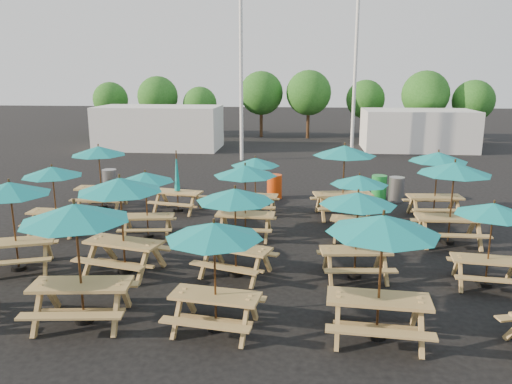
# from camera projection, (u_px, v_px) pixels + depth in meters

# --- Properties ---
(ground) EXTENTS (120.00, 120.00, 0.00)m
(ground) POSITION_uv_depth(u_px,v_px,m) (251.00, 238.00, 15.35)
(ground) COLOR black
(ground) RESTS_ON ground
(picnic_unit_1) EXTENTS (2.54, 2.54, 2.34)m
(picnic_unit_1) POSITION_uv_depth(u_px,v_px,m) (10.00, 194.00, 12.42)
(picnic_unit_1) COLOR tan
(picnic_unit_1) RESTS_ON ground
(picnic_unit_2) EXTENTS (1.89, 1.89, 2.17)m
(picnic_unit_2) POSITION_uv_depth(u_px,v_px,m) (53.00, 176.00, 15.39)
(picnic_unit_2) COLOR tan
(picnic_unit_2) RESTS_ON ground
(picnic_unit_3) EXTENTS (2.06, 2.06, 2.36)m
(picnic_unit_3) POSITION_uv_depth(u_px,v_px,m) (99.00, 155.00, 18.31)
(picnic_unit_3) COLOR tan
(picnic_unit_3) RESTS_ON ground
(picnic_unit_4) EXTENTS (2.36, 2.36, 2.52)m
(picnic_unit_4) POSITION_uv_depth(u_px,v_px,m) (75.00, 220.00, 9.70)
(picnic_unit_4) COLOR tan
(picnic_unit_4) RESTS_ON ground
(picnic_unit_5) EXTENTS (2.55, 2.55, 2.48)m
(picnic_unit_5) POSITION_uv_depth(u_px,v_px,m) (120.00, 191.00, 12.25)
(picnic_unit_5) COLOR tan
(picnic_unit_5) RESTS_ON ground
(picnic_unit_6) EXTENTS (1.97, 1.97, 2.06)m
(picnic_unit_6) POSITION_uv_depth(u_px,v_px,m) (145.00, 181.00, 15.04)
(picnic_unit_6) COLOR tan
(picnic_unit_6) RESTS_ON ground
(picnic_unit_7) EXTENTS (2.02, 1.84, 2.25)m
(picnic_unit_7) POSITION_uv_depth(u_px,v_px,m) (177.00, 187.00, 18.11)
(picnic_unit_7) COLOR tan
(picnic_unit_7) RESTS_ON ground
(picnic_unit_8) EXTENTS (2.14, 2.14, 2.23)m
(picnic_unit_8) POSITION_uv_depth(u_px,v_px,m) (214.00, 237.00, 9.46)
(picnic_unit_8) COLOR tan
(picnic_unit_8) RESTS_ON ground
(picnic_unit_9) EXTENTS (2.42, 2.42, 2.26)m
(picnic_unit_9) POSITION_uv_depth(u_px,v_px,m) (235.00, 200.00, 12.08)
(picnic_unit_9) COLOR tan
(picnic_unit_9) RESTS_ON ground
(picnic_unit_10) EXTENTS (2.02, 2.02, 2.28)m
(picnic_unit_10) POSITION_uv_depth(u_px,v_px,m) (245.00, 175.00, 14.99)
(picnic_unit_10) COLOR tan
(picnic_unit_10) RESTS_ON ground
(picnic_unit_11) EXTENTS (1.85, 1.85, 2.05)m
(picnic_unit_11) POSITION_uv_depth(u_px,v_px,m) (255.00, 165.00, 17.65)
(picnic_unit_11) COLOR tan
(picnic_unit_11) RESTS_ON ground
(picnic_unit_12) EXTENTS (2.25, 2.25, 2.47)m
(picnic_unit_12) POSITION_uv_depth(u_px,v_px,m) (383.00, 232.00, 9.11)
(picnic_unit_12) COLOR tan
(picnic_unit_12) RESTS_ON ground
(picnic_unit_13) EXTENTS (2.05, 2.05, 2.20)m
(picnic_unit_13) POSITION_uv_depth(u_px,v_px,m) (358.00, 204.00, 11.97)
(picnic_unit_13) COLOR tan
(picnic_unit_13) RESTS_ON ground
(picnic_unit_14) EXTENTS (1.98, 1.98, 2.03)m
(picnic_unit_14) POSITION_uv_depth(u_px,v_px,m) (359.00, 184.00, 14.76)
(picnic_unit_14) COLOR tan
(picnic_unit_14) RESTS_ON ground
(picnic_unit_15) EXTENTS (2.50, 2.50, 2.56)m
(picnic_unit_15) POSITION_uv_depth(u_px,v_px,m) (344.00, 155.00, 17.09)
(picnic_unit_15) COLOR tan
(picnic_unit_15) RESTS_ON ground
(picnic_unit_17) EXTENTS (1.94, 1.94, 2.07)m
(picnic_unit_17) POSITION_uv_depth(u_px,v_px,m) (493.00, 215.00, 11.49)
(picnic_unit_17) COLOR tan
(picnic_unit_17) RESTS_ON ground
(picnic_unit_18) EXTENTS (2.12, 2.12, 2.48)m
(picnic_unit_18) POSITION_uv_depth(u_px,v_px,m) (454.00, 173.00, 14.36)
(picnic_unit_18) COLOR tan
(picnic_unit_18) RESTS_ON ground
(picnic_unit_19) EXTENTS (2.11, 2.11, 2.35)m
(picnic_unit_19) POSITION_uv_depth(u_px,v_px,m) (438.00, 161.00, 17.04)
(picnic_unit_19) COLOR tan
(picnic_unit_19) RESTS_ON ground
(waste_bin_0) EXTENTS (0.60, 0.60, 0.96)m
(waste_bin_0) POSITION_uv_depth(u_px,v_px,m) (110.00, 181.00, 21.21)
(waste_bin_0) COLOR gray
(waste_bin_0) RESTS_ON ground
(waste_bin_1) EXTENTS (0.60, 0.60, 0.96)m
(waste_bin_1) POSITION_uv_depth(u_px,v_px,m) (274.00, 187.00, 20.11)
(waste_bin_1) COLOR #D93E0C
(waste_bin_1) RESTS_ON ground
(waste_bin_2) EXTENTS (0.60, 0.60, 0.96)m
(waste_bin_2) POSITION_uv_depth(u_px,v_px,m) (379.00, 187.00, 19.98)
(waste_bin_2) COLOR #188633
(waste_bin_2) RESTS_ON ground
(waste_bin_3) EXTENTS (0.60, 0.60, 0.96)m
(waste_bin_3) POSITION_uv_depth(u_px,v_px,m) (396.00, 189.00, 19.66)
(waste_bin_3) COLOR gray
(waste_bin_3) RESTS_ON ground
(mast_0) EXTENTS (0.20, 0.20, 12.00)m
(mast_0) POSITION_uv_depth(u_px,v_px,m) (241.00, 53.00, 27.68)
(mast_0) COLOR silver
(mast_0) RESTS_ON ground
(mast_1) EXTENTS (0.20, 0.20, 12.00)m
(mast_1) POSITION_uv_depth(u_px,v_px,m) (356.00, 54.00, 29.03)
(mast_1) COLOR silver
(mast_1) RESTS_ON ground
(event_tent_0) EXTENTS (8.00, 4.00, 2.80)m
(event_tent_0) POSITION_uv_depth(u_px,v_px,m) (159.00, 127.00, 33.17)
(event_tent_0) COLOR silver
(event_tent_0) RESTS_ON ground
(event_tent_1) EXTENTS (7.00, 4.00, 2.60)m
(event_tent_1) POSITION_uv_depth(u_px,v_px,m) (417.00, 130.00, 32.63)
(event_tent_1) COLOR silver
(event_tent_1) RESTS_ON ground
(tree_0) EXTENTS (2.80, 2.80, 4.24)m
(tree_0) POSITION_uv_depth(u_px,v_px,m) (111.00, 100.00, 40.40)
(tree_0) COLOR #382314
(tree_0) RESTS_ON ground
(tree_1) EXTENTS (3.11, 3.11, 4.72)m
(tree_1) POSITION_uv_depth(u_px,v_px,m) (158.00, 97.00, 38.64)
(tree_1) COLOR #382314
(tree_1) RESTS_ON ground
(tree_2) EXTENTS (2.59, 2.59, 3.93)m
(tree_2) POSITION_uv_depth(u_px,v_px,m) (200.00, 104.00, 38.21)
(tree_2) COLOR #382314
(tree_2) RESTS_ON ground
(tree_3) EXTENTS (3.36, 3.36, 5.09)m
(tree_3) POSITION_uv_depth(u_px,v_px,m) (261.00, 93.00, 38.64)
(tree_3) COLOR #382314
(tree_3) RESTS_ON ground
(tree_4) EXTENTS (3.41, 3.41, 5.17)m
(tree_4) POSITION_uv_depth(u_px,v_px,m) (309.00, 93.00, 37.86)
(tree_4) COLOR #382314
(tree_4) RESTS_ON ground
(tree_5) EXTENTS (2.94, 2.94, 4.45)m
(tree_5) POSITION_uv_depth(u_px,v_px,m) (365.00, 99.00, 37.98)
(tree_5) COLOR #382314
(tree_5) RESTS_ON ground
(tree_6) EXTENTS (3.38, 3.38, 5.13)m
(tree_6) POSITION_uv_depth(u_px,v_px,m) (425.00, 94.00, 35.79)
(tree_6) COLOR #382314
(tree_6) RESTS_ON ground
(tree_7) EXTENTS (2.95, 2.95, 4.48)m
(tree_7) POSITION_uv_depth(u_px,v_px,m) (473.00, 101.00, 35.62)
(tree_7) COLOR #382314
(tree_7) RESTS_ON ground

